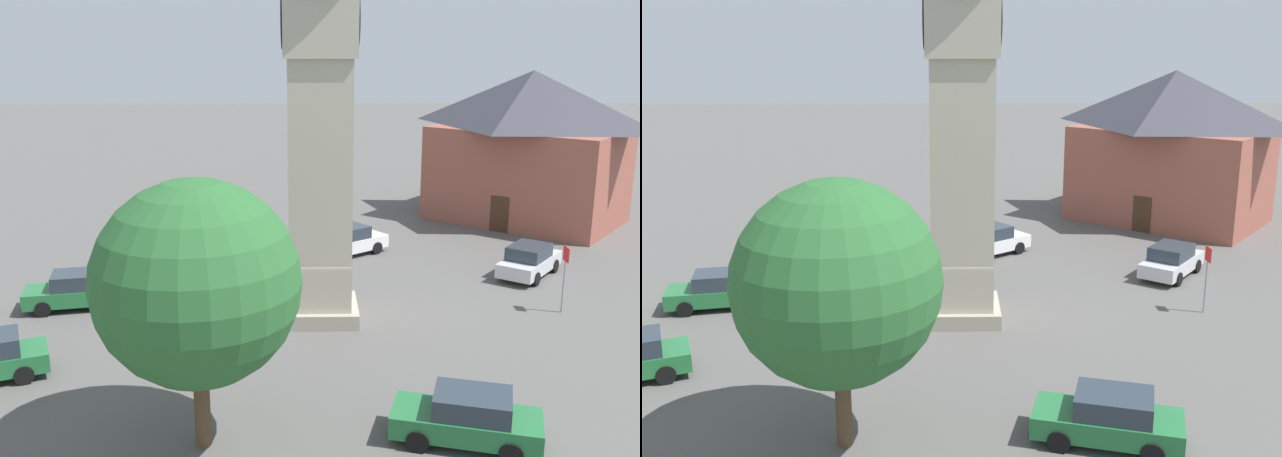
# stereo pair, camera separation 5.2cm
# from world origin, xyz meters

# --- Properties ---
(ground_plane) EXTENTS (200.00, 200.00, 0.00)m
(ground_plane) POSITION_xyz_m (0.00, 0.00, 0.00)
(ground_plane) COLOR #565451
(clock_tower) EXTENTS (3.63, 3.63, 18.40)m
(clock_tower) POSITION_xyz_m (0.00, 0.00, 10.72)
(clock_tower) COLOR #A59C89
(clock_tower) RESTS_ON ground
(car_blue_kerb) EXTENTS (3.83, 4.31, 1.53)m
(car_blue_kerb) POSITION_xyz_m (-8.75, 1.63, 0.76)
(car_blue_kerb) COLOR white
(car_blue_kerb) RESTS_ON ground
(car_red_corner) EXTENTS (2.48, 4.38, 1.53)m
(car_red_corner) POSITION_xyz_m (-1.28, -10.14, 0.76)
(car_red_corner) COLOR #236B38
(car_red_corner) RESTS_ON ground
(car_white_side) EXTENTS (4.30, 3.86, 1.53)m
(car_white_side) POSITION_xyz_m (-5.12, 10.00, 0.76)
(car_white_side) COLOR silver
(car_white_side) RESTS_ON ground
(car_black_far) EXTENTS (2.73, 4.43, 1.53)m
(car_black_far) POSITION_xyz_m (9.48, 3.91, 0.76)
(car_black_far) COLOR #236B38
(car_black_far) RESTS_ON ground
(car_green_alley) EXTENTS (4.19, 1.94, 1.53)m
(car_green_alley) POSITION_xyz_m (-7.62, -8.52, 0.76)
(car_green_alley) COLOR silver
(car_green_alley) RESTS_ON ground
(pedestrian) EXTENTS (0.37, 0.50, 1.69)m
(pedestrian) POSITION_xyz_m (-11.41, -0.93, 1.01)
(pedestrian) COLOR #706656
(pedestrian) RESTS_ON ground
(tree) EXTENTS (5.55, 5.55, 7.51)m
(tree) POSITION_xyz_m (9.44, -3.40, 4.72)
(tree) COLOR brown
(tree) RESTS_ON ground
(building_shop_left) EXTENTS (13.07, 13.57, 9.12)m
(building_shop_left) POSITION_xyz_m (-16.12, 13.00, 4.66)
(building_shop_left) COLOR #995142
(building_shop_left) RESTS_ON ground
(road_sign) EXTENTS (0.60, 0.07, 2.80)m
(road_sign) POSITION_xyz_m (-0.37, 9.95, 1.90)
(road_sign) COLOR gray
(road_sign) RESTS_ON ground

